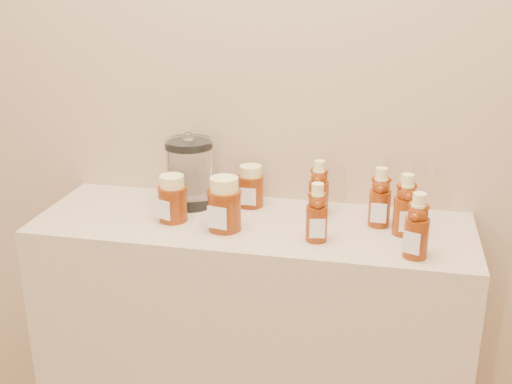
% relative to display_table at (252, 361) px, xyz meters
% --- Properties ---
extents(wall_back, '(3.50, 0.02, 2.70)m').
position_rel_display_table_xyz_m(wall_back, '(0.00, 0.20, 0.90)').
color(wall_back, tan).
rests_on(wall_back, ground).
extents(display_table, '(1.20, 0.40, 0.90)m').
position_rel_display_table_xyz_m(display_table, '(0.00, 0.00, 0.00)').
color(display_table, '#BFAA8C').
rests_on(display_table, ground).
extents(bear_bottle_back_left, '(0.07, 0.07, 0.18)m').
position_rel_display_table_xyz_m(bear_bottle_back_left, '(0.17, 0.10, 0.54)').
color(bear_bottle_back_left, '#662208').
rests_on(bear_bottle_back_left, display_table).
extents(bear_bottle_back_mid, '(0.06, 0.06, 0.18)m').
position_rel_display_table_xyz_m(bear_bottle_back_mid, '(0.34, 0.05, 0.54)').
color(bear_bottle_back_mid, '#662208').
rests_on(bear_bottle_back_mid, display_table).
extents(bear_bottle_back_right, '(0.08, 0.08, 0.19)m').
position_rel_display_table_xyz_m(bear_bottle_back_right, '(0.41, 0.01, 0.54)').
color(bear_bottle_back_right, '#662208').
rests_on(bear_bottle_back_right, display_table).
extents(bear_bottle_front_left, '(0.07, 0.07, 0.17)m').
position_rel_display_table_xyz_m(bear_bottle_front_left, '(0.19, -0.08, 0.54)').
color(bear_bottle_front_left, '#662208').
rests_on(bear_bottle_front_left, display_table).
extents(bear_bottle_front_right, '(0.08, 0.08, 0.18)m').
position_rel_display_table_xyz_m(bear_bottle_front_right, '(0.43, -0.13, 0.54)').
color(bear_bottle_front_right, '#662208').
rests_on(bear_bottle_front_right, display_table).
extents(honey_jar_left, '(0.11, 0.11, 0.13)m').
position_rel_display_table_xyz_m(honey_jar_left, '(-0.22, -0.03, 0.51)').
color(honey_jar_left, '#662208').
rests_on(honey_jar_left, display_table).
extents(honey_jar_back, '(0.08, 0.08, 0.12)m').
position_rel_display_table_xyz_m(honey_jar_back, '(-0.03, 0.12, 0.51)').
color(honey_jar_back, '#662208').
rests_on(honey_jar_back, display_table).
extents(honey_jar_front, '(0.11, 0.11, 0.15)m').
position_rel_display_table_xyz_m(honey_jar_front, '(-0.06, -0.06, 0.52)').
color(honey_jar_front, '#662208').
rests_on(honey_jar_front, display_table).
extents(glass_canister, '(0.19, 0.19, 0.21)m').
position_rel_display_table_xyz_m(glass_canister, '(-0.20, 0.09, 0.56)').
color(glass_canister, white).
rests_on(glass_canister, display_table).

